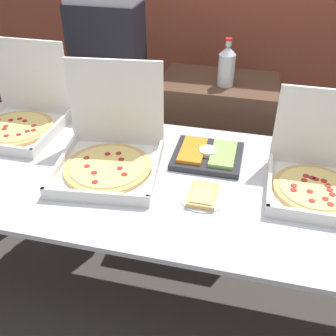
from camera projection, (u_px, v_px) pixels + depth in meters
The scene contains 11 objects.
ground_plane at pixel (168, 301), 2.33m from camera, with size 16.00×16.00×0.00m, color #423D38.
buffet_table at pixel (168, 192), 1.86m from camera, with size 2.47×0.98×0.91m.
pizza_box_near_left at pixel (316, 174), 1.70m from camera, with size 0.41×0.42×0.40m.
pizza_box_near_right at pixel (110, 151), 1.84m from camera, with size 0.52×0.53×0.46m.
pizza_box_far_right at pixel (20, 115), 2.15m from camera, with size 0.45×0.46×0.44m.
paper_plate_front_center at pixel (203, 196), 1.68m from camera, with size 0.20×0.20×0.03m.
veggie_tray at pixel (208, 155), 1.93m from camera, with size 0.33×0.29×0.05m.
sideboard_podium at pixel (214, 151), 2.73m from camera, with size 0.73×0.46×1.04m.
soda_bottle at pixel (227, 66), 2.30m from camera, with size 0.10×0.10×0.28m.
soda_can_silver at pixel (228, 61), 2.54m from camera, with size 0.07×0.07×0.12m.
person_server_vest at pixel (110, 78), 2.48m from camera, with size 0.42×0.24×1.82m.
Camera 1 is at (0.34, -1.42, 1.98)m, focal length 42.00 mm.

